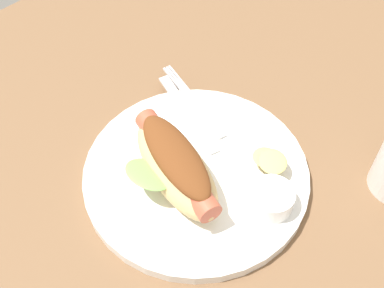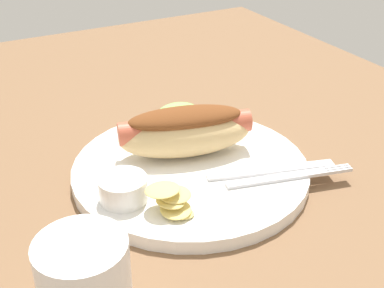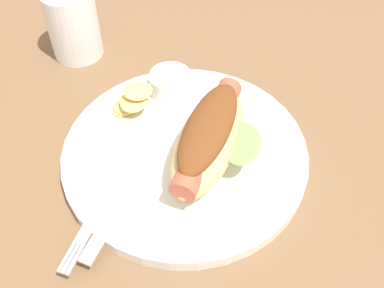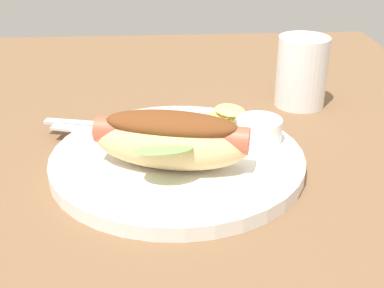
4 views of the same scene
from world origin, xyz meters
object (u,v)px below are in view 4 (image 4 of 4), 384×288
at_px(plate, 177,160).
at_px(chips_pile, 223,116).
at_px(drinking_cup, 302,72).
at_px(hot_dog, 171,139).
at_px(fork, 107,125).
at_px(sauce_ramekin, 259,130).
at_px(knife, 112,132).

relative_size(plate, chips_pile, 4.67).
height_order(chips_pile, drinking_cup, drinking_cup).
bearing_deg(hot_dog, fork, -39.79).
bearing_deg(sauce_ramekin, plate, 106.44).
height_order(hot_dog, chips_pile, hot_dog).
bearing_deg(fork, chips_pile, -169.27).
bearing_deg(chips_pile, fork, 87.11).
bearing_deg(hot_dog, chips_pile, -109.38).
xyz_separation_m(fork, drinking_cup, (0.10, -0.27, 0.03)).
bearing_deg(drinking_cup, knife, 114.08).
bearing_deg(fork, drinking_cup, -146.74).
height_order(plate, drinking_cup, drinking_cup).
xyz_separation_m(plate, sauce_ramekin, (0.03, -0.10, 0.02)).
relative_size(plate, fork, 1.86).
height_order(plate, chips_pile, chips_pile).
xyz_separation_m(plate, fork, (0.08, 0.08, 0.01)).
height_order(fork, knife, same).
relative_size(knife, chips_pile, 2.56).
xyz_separation_m(hot_dog, fork, (0.11, 0.08, -0.03)).
xyz_separation_m(sauce_ramekin, drinking_cup, (0.15, -0.09, 0.02)).
bearing_deg(plate, fork, 46.87).
distance_m(hot_dog, chips_pile, 0.12).
distance_m(fork, knife, 0.02).
height_order(hot_dog, fork, hot_dog).
bearing_deg(hot_dog, plate, -90.01).
relative_size(plate, drinking_cup, 2.87).
height_order(sauce_ramekin, knife, sauce_ramekin).
bearing_deg(fork, hot_dog, 139.29).
bearing_deg(knife, plate, 159.07).
distance_m(plate, sauce_ramekin, 0.10).
distance_m(hot_dog, sauce_ramekin, 0.12).
relative_size(knife, drinking_cup, 1.57).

